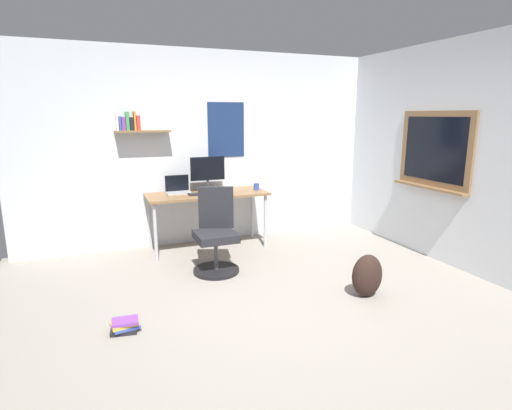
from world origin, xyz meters
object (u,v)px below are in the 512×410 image
at_px(office_chair, 216,236).
at_px(keyboard, 203,194).
at_px(laptop, 178,189).
at_px(monitor_primary, 208,171).
at_px(book_stack_on_floor, 125,326).
at_px(desk, 207,198).
at_px(coffee_mug, 256,187).
at_px(computer_mouse, 224,192).
at_px(backpack, 367,276).

xyz_separation_m(office_chair, keyboard, (0.05, 0.75, 0.35)).
bearing_deg(laptop, office_chair, -77.29).
height_order(monitor_primary, book_stack_on_floor, monitor_primary).
xyz_separation_m(desk, coffee_mug, (0.69, -0.03, 0.12)).
xyz_separation_m(laptop, computer_mouse, (0.55, -0.22, -0.04)).
bearing_deg(desk, book_stack_on_floor, -123.17).
distance_m(coffee_mug, book_stack_on_floor, 2.76).
xyz_separation_m(desk, book_stack_on_floor, (-1.23, -1.88, -0.62)).
xyz_separation_m(computer_mouse, book_stack_on_floor, (-1.43, -1.80, -0.71)).
height_order(office_chair, book_stack_on_floor, office_chair).
bearing_deg(backpack, desk, 116.96).
bearing_deg(backpack, monitor_primary, 115.02).
bearing_deg(backpack, keyboard, 119.61).
bearing_deg(computer_mouse, office_chair, -113.90).
distance_m(keyboard, backpack, 2.33).
height_order(desk, office_chair, office_chair).
distance_m(backpack, book_stack_on_floor, 2.28).
relative_size(computer_mouse, backpack, 0.24).
distance_m(office_chair, computer_mouse, 0.90).
distance_m(desk, monitor_primary, 0.36).
bearing_deg(coffee_mug, laptop, 170.45).
height_order(office_chair, coffee_mug, office_chair).
xyz_separation_m(laptop, backpack, (1.40, -2.20, -0.59)).
relative_size(desk, laptop, 5.07).
bearing_deg(office_chair, coffee_mug, 44.51).
bearing_deg(desk, monitor_primary, 68.44).
relative_size(backpack, book_stack_on_floor, 1.73).
xyz_separation_m(computer_mouse, coffee_mug, (0.48, 0.05, 0.03)).
bearing_deg(keyboard, coffee_mug, 3.74).
xyz_separation_m(desk, computer_mouse, (0.20, -0.08, 0.09)).
distance_m(laptop, book_stack_on_floor, 2.33).
relative_size(office_chair, keyboard, 2.57).
relative_size(office_chair, laptop, 3.06).
xyz_separation_m(office_chair, laptop, (-0.22, 0.98, 0.40)).
bearing_deg(keyboard, monitor_primary, 56.28).
xyz_separation_m(monitor_primary, computer_mouse, (0.16, -0.18, -0.25)).
distance_m(office_chair, backpack, 1.70).
bearing_deg(monitor_primary, laptop, 173.00).
height_order(keyboard, book_stack_on_floor, keyboard).
relative_size(monitor_primary, coffee_mug, 5.04).
bearing_deg(laptop, book_stack_on_floor, -113.34).
height_order(laptop, book_stack_on_floor, laptop).
relative_size(laptop, book_stack_on_floor, 1.25).
bearing_deg(book_stack_on_floor, monitor_primary, 57.36).
xyz_separation_m(coffee_mug, book_stack_on_floor, (-1.91, -1.85, -0.74)).
xyz_separation_m(keyboard, backpack, (1.12, -1.97, -0.54)).
bearing_deg(office_chair, book_stack_on_floor, -136.29).
bearing_deg(monitor_primary, backpack, -64.98).
bearing_deg(office_chair, desk, 80.93).
relative_size(keyboard, computer_mouse, 3.56).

